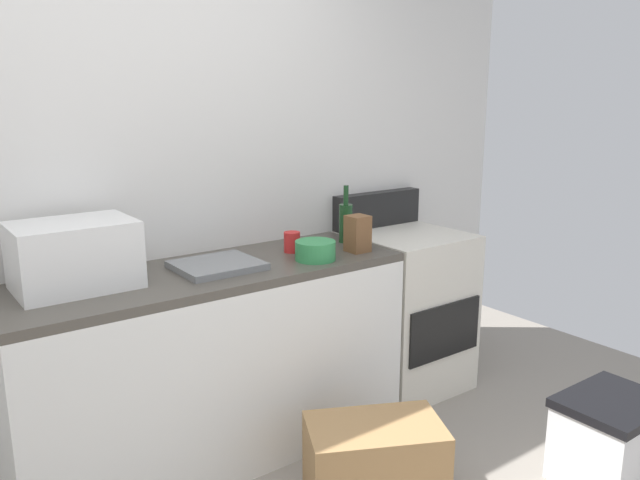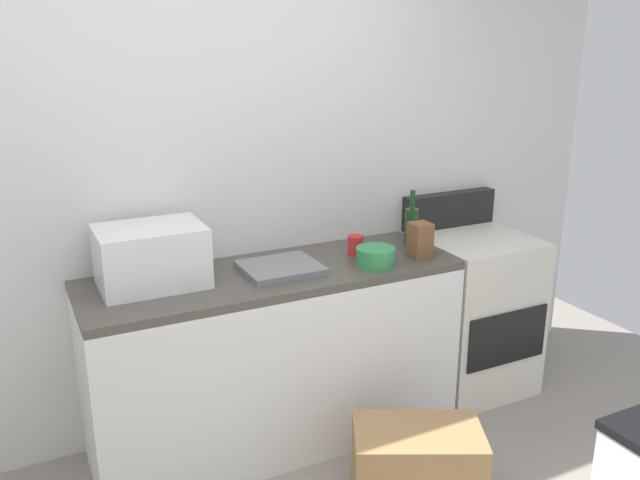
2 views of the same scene
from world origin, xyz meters
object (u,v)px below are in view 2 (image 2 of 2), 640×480
knife_block (420,240)px  mixing_bowl (376,257)px  microwave (151,256)px  cardboard_box_large (417,464)px  stove_oven (471,310)px  coffee_mug (356,245)px  wine_bottle (411,225)px

knife_block → mixing_bowl: bearing=-178.7°
microwave → cardboard_box_large: (0.92, -0.78, -0.87)m
knife_block → cardboard_box_large: knife_block is taller
cardboard_box_large → mixing_bowl: bearing=79.6°
stove_oven → coffee_mug: bearing=177.3°
mixing_bowl → wine_bottle: bearing=30.1°
wine_bottle → coffee_mug: 0.35m
microwave → coffee_mug: 1.02m
microwave → knife_block: bearing=-9.5°
wine_bottle → mixing_bowl: bearing=-149.9°
coffee_mug → cardboard_box_large: coffee_mug is taller
stove_oven → knife_block: stove_oven is taller
knife_block → mixing_bowl: size_ratio=0.95×
stove_oven → microwave: (-1.77, 0.07, 0.57)m
wine_bottle → coffee_mug: size_ratio=3.00×
microwave → cardboard_box_large: 1.49m
microwave → cardboard_box_large: size_ratio=0.82×
stove_oven → mixing_bowl: (-0.74, -0.15, 0.48)m
wine_bottle → mixing_bowl: size_ratio=1.58×
mixing_bowl → cardboard_box_large: (-0.10, -0.56, -0.78)m
stove_oven → wine_bottle: (-0.41, 0.04, 0.54)m
stove_oven → mixing_bowl: 0.90m
knife_block → cardboard_box_large: bearing=-122.8°
knife_block → microwave: bearing=170.5°
knife_block → mixing_bowl: (-0.26, -0.01, -0.04)m
wine_bottle → microwave: bearing=179.0°
knife_block → wine_bottle: bearing=67.9°
stove_oven → cardboard_box_large: stove_oven is taller
coffee_mug → cardboard_box_large: (-0.10, -0.75, -0.78)m
microwave → wine_bottle: 1.36m
stove_oven → microwave: bearing=177.9°
stove_oven → mixing_bowl: bearing=-168.3°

